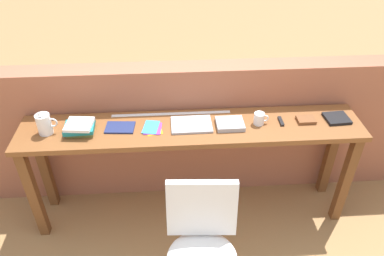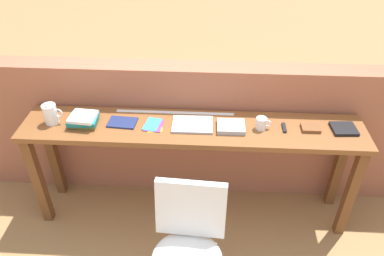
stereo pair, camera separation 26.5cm
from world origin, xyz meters
TOP-DOWN VIEW (x-y plane):
  - ground_plane at (0.00, 0.00)m, footprint 40.00×40.00m
  - brick_wall_back at (0.00, 0.64)m, footprint 6.00×0.20m
  - sideboard at (0.00, 0.30)m, footprint 2.50×0.44m
  - chair_white_moulded at (0.02, -0.44)m, footprint 0.47×0.48m
  - pitcher_white at (-1.03, 0.29)m, footprint 0.14×0.10m
  - book_stack_leftmost at (-0.79, 0.28)m, footprint 0.21×0.19m
  - magazine_cycling at (-0.51, 0.31)m, footprint 0.22×0.16m
  - pamphlet_pile_colourful at (-0.28, 0.29)m, footprint 0.15×0.19m
  - book_open_centre at (-0.00, 0.31)m, footprint 0.30×0.21m
  - book_grey_hardcover at (0.28, 0.29)m, footprint 0.20×0.17m
  - mug at (0.49, 0.30)m, footprint 0.11×0.08m
  - multitool_folded at (0.66, 0.31)m, footprint 0.03×0.11m
  - leather_journal_brown at (0.85, 0.31)m, footprint 0.13×0.10m
  - book_repair_rightmost at (1.08, 0.32)m, footprint 0.18×0.17m
  - ruler_metal_back_edge at (-0.14, 0.47)m, footprint 0.90×0.03m

SIDE VIEW (x-z plane):
  - ground_plane at x=0.00m, z-range 0.00..0.00m
  - chair_white_moulded at x=0.02m, z-range 0.08..0.97m
  - brick_wall_back at x=0.00m, z-range 0.00..1.19m
  - sideboard at x=0.00m, z-range 0.30..1.18m
  - ruler_metal_back_edge at x=-0.14m, z-range 0.88..0.88m
  - pamphlet_pile_colourful at x=-0.28m, z-range 0.88..0.89m
  - magazine_cycling at x=-0.51m, z-range 0.88..0.89m
  - multitool_folded at x=0.66m, z-range 0.88..0.90m
  - book_open_centre at x=0.00m, z-range 0.88..0.90m
  - book_repair_rightmost at x=1.08m, z-range 0.88..0.90m
  - leather_journal_brown at x=0.85m, z-range 0.88..0.90m
  - book_grey_hardcover at x=0.28m, z-range 0.88..0.91m
  - book_stack_leftmost at x=-0.79m, z-range 0.88..0.96m
  - mug at x=0.49m, z-range 0.88..0.97m
  - pitcher_white at x=-1.03m, z-range 0.87..1.05m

